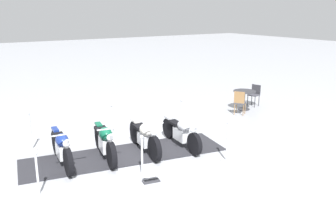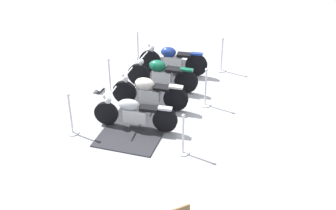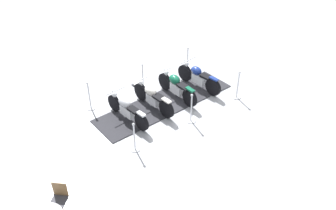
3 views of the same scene
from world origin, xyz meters
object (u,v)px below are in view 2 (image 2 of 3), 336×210
at_px(stanchion_right_front, 138,51).
at_px(stanchion_right_mid, 110,80).
at_px(info_placard, 99,89).
at_px(stanchion_left_rear, 183,140).
at_px(motorcycle_navy, 172,59).
at_px(stanchion_left_front, 222,60).
at_px(motorcycle_cream, 149,91).
at_px(motorcycle_forest, 161,74).
at_px(stanchion_left_mid, 205,94).
at_px(motorcycle_chrome, 134,113).
at_px(stanchion_right_rear, 71,120).

relative_size(stanchion_right_front, stanchion_right_mid, 0.98).
height_order(stanchion_right_front, info_placard, stanchion_right_front).
relative_size(stanchion_right_mid, stanchion_left_rear, 0.99).
distance_m(motorcycle_navy, stanchion_left_front, 1.63).
xyz_separation_m(stanchion_right_front, info_placard, (2.38, -0.75, -0.26)).
bearing_deg(motorcycle_cream, stanchion_right_front, -66.48).
xyz_separation_m(motorcycle_cream, stanchion_right_front, (-3.14, -0.88, -0.16)).
bearing_deg(stanchion_left_front, stanchion_left_rear, -9.81).
bearing_deg(motorcycle_forest, stanchion_left_mid, 159.46).
bearing_deg(stanchion_right_mid, motorcycle_navy, 130.40).
xyz_separation_m(motorcycle_navy, stanchion_right_front, (-0.91, -1.27, -0.16)).
xyz_separation_m(motorcycle_cream, stanchion_left_mid, (-0.31, 1.55, -0.13)).
bearing_deg(stanchion_right_mid, motorcycle_chrome, 29.82).
distance_m(stanchion_left_mid, stanchion_left_front, 2.37).
distance_m(motorcycle_navy, stanchion_right_rear, 4.30).
height_order(motorcycle_cream, stanchion_right_mid, stanchion_right_mid).
distance_m(stanchion_right_front, info_placard, 2.51).
height_order(stanchion_left_mid, stanchion_right_rear, stanchion_left_mid).
bearing_deg(stanchion_left_rear, stanchion_right_front, -158.57).
xyz_separation_m(motorcycle_navy, stanchion_left_front, (-0.42, 1.57, -0.13)).
xyz_separation_m(stanchion_left_mid, info_placard, (-0.45, -3.19, -0.29)).
bearing_deg(stanchion_left_front, motorcycle_cream, -36.44).
xyz_separation_m(stanchion_left_mid, stanchion_right_rear, (1.85, -3.24, 0.03)).
relative_size(motorcycle_navy, motorcycle_chrome, 1.01).
xyz_separation_m(motorcycle_forest, stanchion_left_rear, (3.15, 0.94, -0.14)).
bearing_deg(motorcycle_cream, info_placard, -17.02).
bearing_deg(stanchion_left_rear, stanchion_right_mid, -139.31).
distance_m(motorcycle_cream, stanchion_right_front, 3.26).
height_order(motorcycle_forest, stanchion_left_front, stanchion_left_front).
height_order(stanchion_right_rear, info_placard, stanchion_right_rear).
distance_m(motorcycle_forest, stanchion_left_rear, 3.29).
bearing_deg(stanchion_right_mid, motorcycle_cream, 58.28).
relative_size(motorcycle_navy, stanchion_left_front, 1.92).
relative_size(stanchion_right_rear, stanchion_right_front, 1.09).
bearing_deg(stanchion_left_front, info_placard, -62.25).
bearing_deg(stanchion_right_front, motorcycle_navy, 54.31).
bearing_deg(stanchion_left_front, motorcycle_chrome, -29.73).
bearing_deg(motorcycle_forest, stanchion_right_rear, 64.83).
distance_m(motorcycle_navy, stanchion_left_mid, 2.25).
bearing_deg(stanchion_right_mid, info_placard, -83.38).
height_order(stanchion_right_front, stanchion_left_rear, stanchion_left_rear).
relative_size(motorcycle_forest, motorcycle_cream, 1.00).
xyz_separation_m(motorcycle_chrome, stanchion_left_front, (-3.76, 2.15, -0.09)).
bearing_deg(motorcycle_navy, stanchion_left_mid, 126.53).
relative_size(stanchion_right_front, stanchion_left_front, 0.90).
distance_m(motorcycle_cream, motorcycle_chrome, 1.13).
bearing_deg(motorcycle_chrome, motorcycle_cream, -94.31).
height_order(motorcycle_forest, info_placard, motorcycle_forest).
bearing_deg(info_placard, motorcycle_forest, -69.23).
bearing_deg(stanchion_right_front, stanchion_right_rear, -9.81).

